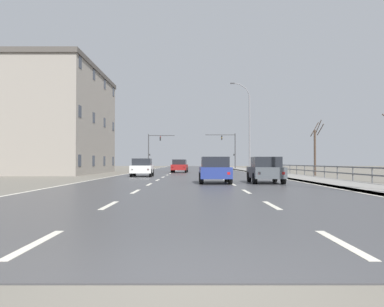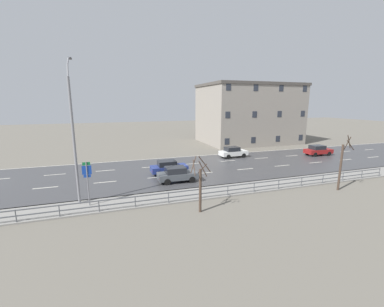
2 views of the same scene
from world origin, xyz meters
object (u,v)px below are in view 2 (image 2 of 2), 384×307
car_near_right (318,150)px  brick_building (248,114)px  car_far_left (233,152)px  car_near_left (169,167)px  car_distant (177,174)px  highway_sign (87,178)px  street_lamp_foreground (74,134)px

car_near_right → brick_building: size_ratio=0.23×
car_far_left → car_near_left: bearing=-64.8°
car_near_left → car_near_right: size_ratio=0.98×
car_near_left → car_distant: same height
highway_sign → car_distant: bearing=115.8°
street_lamp_foreground → car_near_right: bearing=105.1°
car_near_right → car_near_left: bearing=-80.4°
highway_sign → car_near_right: (-9.83, 32.17, -1.51)m
highway_sign → brick_building: bearing=131.2°
highway_sign → car_far_left: bearing=123.6°
street_lamp_foreground → car_far_left: size_ratio=2.77×
car_near_left → car_far_left: 12.49m
car_distant → car_near_right: same height
street_lamp_foreground → car_near_right: (-8.89, 32.96, -4.83)m
street_lamp_foreground → car_near_left: 11.68m
highway_sign → car_distant: (-3.95, 8.15, -1.51)m
car_distant → car_far_left: same height
car_near_left → car_far_left: same height
car_far_left → car_near_right: bearing=75.8°
car_near_left → car_distant: size_ratio=0.99×
highway_sign → brick_building: (-25.29, 28.86, 3.49)m
car_near_left → car_near_right: (-2.83, 24.21, 0.00)m
highway_sign → car_near_right: size_ratio=0.86×
car_distant → car_near_left: bearing=-175.4°
car_near_right → car_far_left: bearing=-99.4°
street_lamp_foreground → car_distant: (-3.00, 8.94, -4.83)m
car_near_left → car_near_right: same height
car_far_left → car_near_right: size_ratio=0.99×
street_lamp_foreground → car_near_right: size_ratio=2.76×
street_lamp_foreground → highway_sign: (0.95, 0.79, -3.32)m
street_lamp_foreground → car_near_left: (-6.05, 8.75, -4.83)m
street_lamp_foreground → car_far_left: bearing=120.6°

